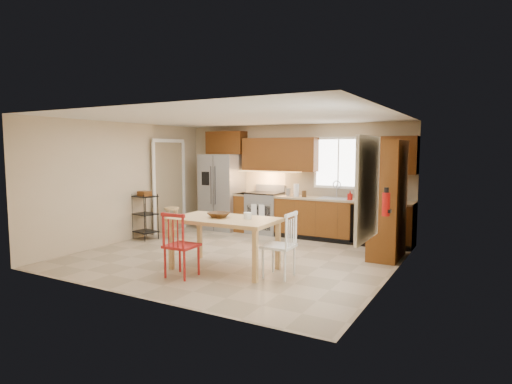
{
  "coord_description": "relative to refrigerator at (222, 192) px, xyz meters",
  "views": [
    {
      "loc": [
        4.06,
        -6.49,
        1.94
      ],
      "look_at": [
        0.21,
        0.4,
        1.15
      ],
      "focal_mm": 30.0,
      "sensor_mm": 36.0,
      "label": 1
    }
  ],
  "objects": [
    {
      "name": "floor",
      "position": [
        1.7,
        -2.12,
        -0.91
      ],
      "size": [
        5.5,
        5.5,
        0.0
      ],
      "primitive_type": "plane",
      "color": "tan",
      "rests_on": "ground"
    },
    {
      "name": "ceiling",
      "position": [
        1.7,
        -2.12,
        1.59
      ],
      "size": [
        5.5,
        5.0,
        0.02
      ],
      "primitive_type": "cube",
      "color": "silver",
      "rests_on": "ground"
    },
    {
      "name": "wall_back",
      "position": [
        1.7,
        0.38,
        0.34
      ],
      "size": [
        5.5,
        0.02,
        2.5
      ],
      "primitive_type": "cube",
      "color": "#CCB793",
      "rests_on": "ground"
    },
    {
      "name": "wall_front",
      "position": [
        1.7,
        -4.62,
        0.34
      ],
      "size": [
        5.5,
        0.02,
        2.5
      ],
      "primitive_type": "cube",
      "color": "#CCB793",
      "rests_on": "ground"
    },
    {
      "name": "wall_left",
      "position": [
        -1.05,
        -2.12,
        0.34
      ],
      "size": [
        0.02,
        5.0,
        2.5
      ],
      "primitive_type": "cube",
      "color": "#CCB793",
      "rests_on": "ground"
    },
    {
      "name": "wall_right",
      "position": [
        4.45,
        -2.12,
        0.34
      ],
      "size": [
        0.02,
        5.0,
        2.5
      ],
      "primitive_type": "cube",
      "color": "#CCB793",
      "rests_on": "ground"
    },
    {
      "name": "refrigerator",
      "position": [
        0.0,
        0.0,
        0.0
      ],
      "size": [
        0.92,
        0.75,
        1.82
      ],
      "primitive_type": "cube",
      "color": "gray",
      "rests_on": "floor"
    },
    {
      "name": "range_stove",
      "position": [
        1.15,
        0.06,
        -0.45
      ],
      "size": [
        0.76,
        0.63,
        0.92
      ],
      "primitive_type": "cube",
      "color": "gray",
      "rests_on": "floor"
    },
    {
      "name": "base_cabinet_narrow",
      "position": [
        0.6,
        0.08,
        -0.46
      ],
      "size": [
        0.3,
        0.6,
        0.9
      ],
      "primitive_type": "cube",
      "color": "brown",
      "rests_on": "floor"
    },
    {
      "name": "base_cabinet_run",
      "position": [
        2.99,
        0.08,
        -0.46
      ],
      "size": [
        2.92,
        0.6,
        0.9
      ],
      "primitive_type": "cube",
      "color": "brown",
      "rests_on": "floor"
    },
    {
      "name": "dishwasher",
      "position": [
        3.55,
        -0.22,
        -0.46
      ],
      "size": [
        0.6,
        0.02,
        0.78
      ],
      "primitive_type": "cube",
      "color": "black",
      "rests_on": "floor"
    },
    {
      "name": "backsplash",
      "position": [
        2.99,
        0.36,
        0.27
      ],
      "size": [
        2.92,
        0.03,
        0.55
      ],
      "primitive_type": "cube",
      "color": "beige",
      "rests_on": "wall_back"
    },
    {
      "name": "upper_over_fridge",
      "position": [
        0.0,
        0.2,
        1.19
      ],
      "size": [
        1.0,
        0.35,
        0.55
      ],
      "primitive_type": "cube",
      "color": "#603310",
      "rests_on": "wall_back"
    },
    {
      "name": "upper_left_block",
      "position": [
        1.45,
        0.2,
        0.92
      ],
      "size": [
        1.8,
        0.35,
        0.75
      ],
      "primitive_type": "cube",
      "color": "#603310",
      "rests_on": "wall_back"
    },
    {
      "name": "upper_right_block",
      "position": [
        3.95,
        0.2,
        0.92
      ],
      "size": [
        1.0,
        0.35,
        0.75
      ],
      "primitive_type": "cube",
      "color": "#603310",
      "rests_on": "wall_back"
    },
    {
      "name": "window_back",
      "position": [
        2.8,
        0.35,
        0.74
      ],
      "size": [
        1.12,
        0.04,
        1.12
      ],
      "primitive_type": "cube",
      "color": "white",
      "rests_on": "wall_back"
    },
    {
      "name": "sink",
      "position": [
        2.8,
        0.08,
        -0.05
      ],
      "size": [
        0.62,
        0.46,
        0.16
      ],
      "primitive_type": "cube",
      "color": "gray",
      "rests_on": "base_cabinet_run"
    },
    {
      "name": "undercab_glow",
      "position": [
        1.15,
        0.17,
        0.52
      ],
      "size": [
        1.6,
        0.3,
        0.01
      ],
      "primitive_type": "cube",
      "color": "#FFBF66",
      "rests_on": "wall_back"
    },
    {
      "name": "soap_bottle",
      "position": [
        3.18,
        -0.02,
        0.09
      ],
      "size": [
        0.09,
        0.09,
        0.19
      ],
      "primitive_type": "imported",
      "color": "#B0100C",
      "rests_on": "base_cabinet_run"
    },
    {
      "name": "paper_towel",
      "position": [
        1.95,
        0.03,
        0.13
      ],
      "size": [
        0.12,
        0.12,
        0.28
      ],
      "primitive_type": "cylinder",
      "color": "white",
      "rests_on": "base_cabinet_run"
    },
    {
      "name": "canister_steel",
      "position": [
        1.75,
        0.03,
        0.08
      ],
      "size": [
        0.11,
        0.11,
        0.18
      ],
      "primitive_type": "cylinder",
      "color": "gray",
      "rests_on": "base_cabinet_run"
    },
    {
      "name": "canister_wood",
      "position": [
        2.15,
        -0.0,
        0.06
      ],
      "size": [
        0.1,
        0.1,
        0.14
      ],
      "primitive_type": "cylinder",
      "color": "#492C13",
      "rests_on": "base_cabinet_run"
    },
    {
      "name": "pantry",
      "position": [
        4.13,
        -0.93,
        0.14
      ],
      "size": [
        0.5,
        0.95,
        2.1
      ],
      "primitive_type": "cube",
      "color": "brown",
      "rests_on": "floor"
    },
    {
      "name": "fire_extinguisher",
      "position": [
        4.33,
        -1.98,
        0.19
      ],
      "size": [
        0.12,
        0.12,
        0.36
      ],
      "primitive_type": "cylinder",
      "color": "#B0100C",
      "rests_on": "wall_right"
    },
    {
      "name": "window_right",
      "position": [
        4.38,
        -3.27,
        0.54
      ],
      "size": [
        0.04,
        1.02,
        1.32
      ],
      "primitive_type": "cube",
      "color": "white",
      "rests_on": "wall_right"
    },
    {
      "name": "doorway",
      "position": [
        -0.97,
        -0.82,
        0.14
      ],
      "size": [
        0.04,
        0.95,
        2.1
      ],
      "primitive_type": "cube",
      "color": "#8C7A59",
      "rests_on": "wall_left"
    },
    {
      "name": "dining_table",
      "position": [
        2.0,
        -2.94,
        -0.5
      ],
      "size": [
        1.72,
        1.0,
        0.83
      ],
      "primitive_type": null,
      "rotation": [
        0.0,
        0.0,
        0.03
      ],
      "color": "tan",
      "rests_on": "floor"
    },
    {
      "name": "chair_red",
      "position": [
        1.65,
        -3.59,
        -0.41
      ],
      "size": [
        0.48,
        0.48,
        1.0
      ],
      "primitive_type": null,
      "rotation": [
        0.0,
        0.0,
        0.03
      ],
      "color": "#A11B18",
      "rests_on": "floor"
    },
    {
      "name": "chair_white",
      "position": [
        2.95,
        -2.89,
        -0.41
      ],
      "size": [
        0.48,
        0.48,
        1.0
      ],
      "primitive_type": null,
      "rotation": [
        0.0,
        0.0,
        1.6
      ],
      "color": "white",
      "rests_on": "floor"
    },
    {
      "name": "table_bowl",
      "position": [
        1.9,
        -2.94,
        -0.07
      ],
      "size": [
        0.35,
        0.35,
        0.08
      ],
      "primitive_type": "imported",
      "rotation": [
        0.0,
        0.0,
        0.03
      ],
      "color": "#492C13",
      "rests_on": "dining_table"
    },
    {
      "name": "table_jar",
      "position": [
        2.37,
        -2.83,
        -0.04
      ],
      "size": [
        0.14,
        0.14,
        0.16
      ],
      "primitive_type": "cylinder",
      "rotation": [
        0.0,
        0.0,
        0.03
      ],
      "color": "white",
      "rests_on": "dining_table"
    },
    {
      "name": "bar_stool",
      "position": [
        -0.39,
        -1.41,
        -0.58
      ],
      "size": [
        0.39,
        0.39,
        0.67
      ],
      "primitive_type": null,
      "rotation": [
        0.0,
        0.0,
        -0.21
      ],
      "color": "tan",
      "rests_on": "floor"
    },
    {
      "name": "utility_cart",
      "position": [
        -0.8,
        -1.81,
        -0.42
      ],
      "size": [
        0.56,
        0.48,
        0.99
      ],
      "primitive_type": null,
      "rotation": [
        0.0,
        0.0,
        -0.2
      ],
      "color": "black",
      "rests_on": "floor"
    }
  ]
}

